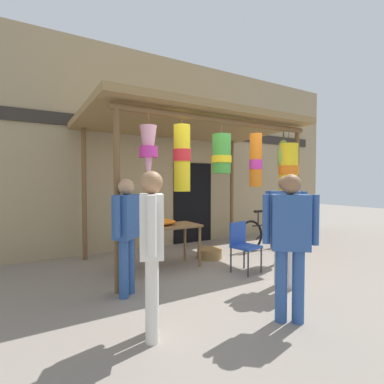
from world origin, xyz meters
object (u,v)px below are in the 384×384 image
(folding_chair, at_px, (243,242))
(customer_foreground, at_px, (126,227))
(wicker_basket_by_table, at_px, (209,253))
(passerby_at_right, at_px, (286,222))
(flower_heap_on_table, at_px, (161,222))
(vendor_in_orange, at_px, (152,240))
(parked_bicycle, at_px, (267,233))
(shopper_by_bananas, at_px, (290,236))
(display_table, at_px, (162,230))

(folding_chair, bearing_deg, customer_foreground, 179.81)
(wicker_basket_by_table, xyz_separation_m, passerby_at_right, (-0.00, -1.92, 0.86))
(flower_heap_on_table, distance_m, vendor_in_orange, 2.38)
(customer_foreground, bearing_deg, vendor_in_orange, -97.77)
(wicker_basket_by_table, xyz_separation_m, parked_bicycle, (1.63, 0.02, 0.25))
(flower_heap_on_table, bearing_deg, passerby_at_right, -58.32)
(wicker_basket_by_table, height_order, shopper_by_bananas, shopper_by_bananas)
(display_table, relative_size, wicker_basket_by_table, 2.72)
(display_table, bearing_deg, shopper_by_bananas, -83.27)
(parked_bicycle, bearing_deg, customer_foreground, -164.37)
(wicker_basket_by_table, xyz_separation_m, vendor_in_orange, (-2.24, -2.20, 0.88))
(wicker_basket_by_table, relative_size, vendor_in_orange, 0.30)
(parked_bicycle, bearing_deg, wicker_basket_by_table, -179.41)
(customer_foreground, height_order, passerby_at_right, passerby_at_right)
(shopper_by_bananas, bearing_deg, passerby_at_right, 43.46)
(passerby_at_right, bearing_deg, vendor_in_orange, -172.73)
(display_table, bearing_deg, wicker_basket_by_table, 6.86)
(flower_heap_on_table, bearing_deg, customer_foreground, -136.42)
(shopper_by_bananas, bearing_deg, customer_foreground, 126.96)
(folding_chair, distance_m, shopper_by_bananas, 1.90)
(folding_chair, relative_size, parked_bicycle, 0.48)
(folding_chair, bearing_deg, flower_heap_on_table, 139.84)
(customer_foreground, xyz_separation_m, shopper_by_bananas, (1.26, -1.67, 0.03))
(vendor_in_orange, bearing_deg, customer_foreground, 82.23)
(flower_heap_on_table, distance_m, shopper_by_bananas, 2.60)
(wicker_basket_by_table, relative_size, parked_bicycle, 0.28)
(folding_chair, relative_size, vendor_in_orange, 0.51)
(flower_heap_on_table, xyz_separation_m, folding_chair, (1.09, -0.92, -0.32))
(flower_heap_on_table, distance_m, customer_foreground, 1.32)
(vendor_in_orange, xyz_separation_m, customer_foreground, (0.16, 1.19, -0.04))
(wicker_basket_by_table, bearing_deg, display_table, -173.14)
(wicker_basket_by_table, bearing_deg, customer_foreground, -153.85)
(passerby_at_right, bearing_deg, customer_foreground, 156.54)
(flower_heap_on_table, height_order, shopper_by_bananas, shopper_by_bananas)
(parked_bicycle, xyz_separation_m, vendor_in_orange, (-3.86, -2.22, 0.62))
(display_table, xyz_separation_m, flower_heap_on_table, (-0.00, 0.03, 0.14))
(folding_chair, height_order, wicker_basket_by_table, folding_chair)
(folding_chair, relative_size, wicker_basket_by_table, 1.69)
(display_table, distance_m, shopper_by_bananas, 2.59)
(folding_chair, bearing_deg, display_table, 140.65)
(wicker_basket_by_table, bearing_deg, vendor_in_orange, -135.42)
(display_table, distance_m, customer_foreground, 1.33)
(display_table, xyz_separation_m, parked_bicycle, (2.74, 0.15, -0.33))
(display_table, distance_m, folding_chair, 1.42)
(display_table, bearing_deg, folding_chair, -39.35)
(parked_bicycle, relative_size, customer_foreground, 1.11)
(vendor_in_orange, bearing_deg, folding_chair, 28.13)
(display_table, distance_m, flower_heap_on_table, 0.15)
(wicker_basket_by_table, bearing_deg, parked_bicycle, 0.59)
(display_table, distance_m, parked_bicycle, 2.77)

